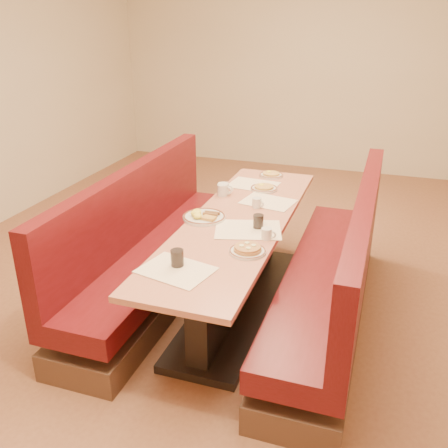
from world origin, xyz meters
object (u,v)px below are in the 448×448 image
(coffee_mug_b, at_px, (224,189))
(soda_tumbler_near, at_px, (177,258))
(pancake_plate, at_px, (248,250))
(coffee_mug_a, at_px, (267,234))
(coffee_mug_d, at_px, (223,190))
(diner_table, at_px, (238,265))
(booth_left, at_px, (152,253))
(booth_right, at_px, (334,282))
(coffee_mug_c, at_px, (257,203))
(eggs_plate, at_px, (204,216))
(soda_tumbler_mid, at_px, (258,222))

(coffee_mug_b, bearing_deg, soda_tumbler_near, -95.80)
(pancake_plate, xyz_separation_m, soda_tumbler_near, (-0.35, -0.31, 0.04))
(coffee_mug_a, height_order, coffee_mug_b, coffee_mug_b)
(pancake_plate, xyz_separation_m, coffee_mug_b, (-0.49, 0.98, 0.03))
(pancake_plate, xyz_separation_m, coffee_mug_d, (-0.49, 0.96, 0.03))
(soda_tumbler_near, bearing_deg, diner_table, 80.57)
(coffee_mug_b, xyz_separation_m, soda_tumbler_near, (0.14, -1.29, 0.00))
(booth_left, bearing_deg, coffee_mug_b, 46.59)
(pancake_plate, relative_size, coffee_mug_a, 2.31)
(booth_right, height_order, coffee_mug_b, booth_right)
(coffee_mug_c, bearing_deg, eggs_plate, -112.00)
(coffee_mug_b, relative_size, coffee_mug_d, 1.03)
(diner_table, distance_m, coffee_mug_c, 0.51)
(booth_left, distance_m, coffee_mug_c, 0.95)
(coffee_mug_d, bearing_deg, coffee_mug_a, -50.05)
(booth_right, bearing_deg, coffee_mug_b, 154.44)
(booth_left, relative_size, coffee_mug_a, 24.16)
(coffee_mug_d, height_order, soda_tumbler_near, soda_tumbler_near)
(eggs_plate, bearing_deg, soda_tumbler_mid, -5.22)
(coffee_mug_c, distance_m, soda_tumbler_near, 1.11)
(diner_table, height_order, coffee_mug_c, coffee_mug_c)
(soda_tumbler_mid, bearing_deg, soda_tumbler_near, -113.88)
(coffee_mug_c, distance_m, coffee_mug_d, 0.38)
(pancake_plate, bearing_deg, booth_right, 43.78)
(diner_table, relative_size, soda_tumbler_mid, 24.36)
(coffee_mug_b, bearing_deg, diner_table, -72.28)
(booth_left, distance_m, pancake_plate, 1.14)
(booth_right, xyz_separation_m, pancake_plate, (-0.52, -0.49, 0.41))
(booth_right, relative_size, coffee_mug_a, 24.16)
(coffee_mug_d, relative_size, soda_tumbler_mid, 1.24)
(booth_right, xyz_separation_m, coffee_mug_c, (-0.67, 0.29, 0.43))
(diner_table, xyz_separation_m, booth_right, (0.73, 0.00, -0.01))
(booth_right, relative_size, coffee_mug_d, 19.68)
(diner_table, distance_m, booth_right, 0.73)
(eggs_plate, height_order, soda_tumbler_near, soda_tumbler_near)
(soda_tumbler_near, bearing_deg, booth_left, 126.50)
(coffee_mug_c, bearing_deg, pancake_plate, -58.91)
(diner_table, relative_size, booth_left, 1.00)
(diner_table, xyz_separation_m, soda_tumbler_mid, (0.18, -0.10, 0.43))
(coffee_mug_b, bearing_deg, coffee_mug_a, -64.93)
(coffee_mug_a, bearing_deg, eggs_plate, 161.96)
(booth_right, bearing_deg, diner_table, 180.00)
(soda_tumbler_mid, bearing_deg, coffee_mug_c, 106.38)
(coffee_mug_c, bearing_deg, booth_left, -139.94)
(booth_right, bearing_deg, pancake_plate, -136.22)
(diner_table, relative_size, coffee_mug_c, 24.70)
(coffee_mug_b, xyz_separation_m, coffee_mug_d, (-0.00, -0.02, -0.00))
(soda_tumbler_near, bearing_deg, eggs_plate, 98.80)
(booth_left, xyz_separation_m, coffee_mug_a, (1.02, -0.26, 0.43))
(eggs_plate, relative_size, soda_tumbler_near, 2.93)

